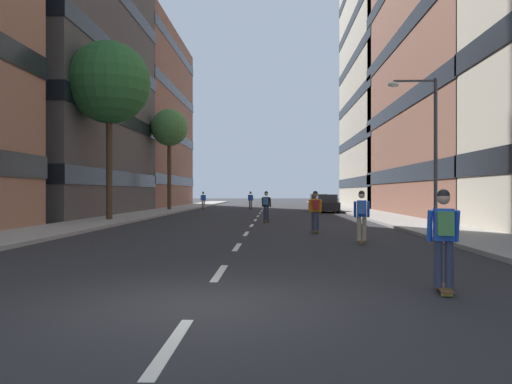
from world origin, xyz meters
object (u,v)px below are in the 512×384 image
at_px(skater_1, 251,199).
at_px(skater_3, 315,209).
at_px(skater_5, 203,199).
at_px(street_tree_mid, 109,83).
at_px(skater_4, 362,213).
at_px(streetlamp_right, 427,136).
at_px(skater_2, 444,234).
at_px(skater_0, 266,204).
at_px(street_tree_near, 169,129).
at_px(parked_car_near, 326,204).
at_px(parked_car_mid, 319,202).

distance_m(skater_1, skater_3, 28.96).
bearing_deg(skater_3, skater_5, 107.13).
height_order(street_tree_mid, skater_4, street_tree_mid).
distance_m(streetlamp_right, skater_2, 13.99).
distance_m(skater_4, skater_5, 34.40).
bearing_deg(skater_1, street_tree_mid, -109.11).
bearing_deg(skater_0, skater_1, 95.15).
relative_size(street_tree_near, skater_3, 5.17).
height_order(parked_car_near, skater_0, skater_0).
height_order(skater_2, skater_4, same).
distance_m(street_tree_near, skater_1, 10.72).
bearing_deg(skater_5, parked_car_near, -32.45).
distance_m(streetlamp_right, skater_0, 10.24).
relative_size(skater_1, skater_5, 1.00).
distance_m(street_tree_mid, skater_2, 24.70).
distance_m(skater_2, skater_4, 8.26).
xyz_separation_m(skater_2, skater_4, (0.05, 8.26, 0.00)).
xyz_separation_m(parked_car_mid, skater_0, (-4.90, -21.49, 0.32)).
bearing_deg(skater_4, skater_0, 106.41).
height_order(street_tree_mid, skater_2, street_tree_mid).
height_order(parked_car_near, skater_2, skater_2).
height_order(skater_1, skater_5, same).
xyz_separation_m(parked_car_mid, skater_3, (-2.70, -28.98, 0.32)).
xyz_separation_m(skater_0, skater_1, (-1.91, 21.19, -0.03)).
height_order(street_tree_near, skater_5, street_tree_near).
bearing_deg(skater_5, street_tree_mid, -96.75).
relative_size(parked_car_mid, skater_1, 2.47).
bearing_deg(street_tree_mid, skater_1, 70.89).
bearing_deg(street_tree_near, street_tree_mid, -90.00).
height_order(parked_car_near, skater_3, skater_3).
distance_m(skater_1, skater_2, 41.37).
xyz_separation_m(street_tree_near, skater_1, (7.26, 4.35, -6.57)).
bearing_deg(streetlamp_right, skater_3, -171.08).
relative_size(skater_0, skater_4, 1.00).
height_order(streetlamp_right, skater_5, streetlamp_right).
xyz_separation_m(street_tree_near, skater_2, (12.54, -36.68, -6.54)).
bearing_deg(parked_car_near, skater_2, -92.60).
relative_size(parked_car_near, street_tree_mid, 0.42).
relative_size(skater_2, skater_5, 1.00).
relative_size(parked_car_near, skater_3, 2.47).
xyz_separation_m(parked_car_near, skater_4, (-1.49, -25.53, 0.32)).
relative_size(street_tree_mid, skater_3, 5.84).
xyz_separation_m(parked_car_mid, skater_4, (-1.49, -33.08, 0.32)).
bearing_deg(skater_3, skater_0, 106.36).
height_order(street_tree_near, skater_0, street_tree_near).
bearing_deg(skater_4, skater_5, 107.05).
relative_size(parked_car_near, skater_0, 2.47).
height_order(skater_2, skater_5, same).
height_order(skater_0, skater_2, same).
distance_m(skater_3, skater_4, 4.28).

